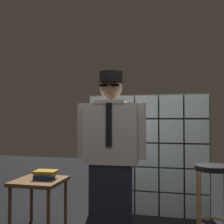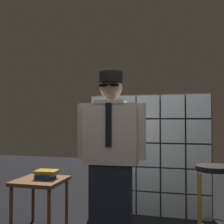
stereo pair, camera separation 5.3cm
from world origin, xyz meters
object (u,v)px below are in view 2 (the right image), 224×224
Objects in this scene: bar_stool at (214,186)px; side_table at (40,186)px; standing_person at (111,156)px; book_stack at (46,174)px.

bar_stool is 1.38× the size of side_table.
standing_person is 2.97× the size of side_table.
bar_stool is at bearing 1.63° from side_table.
standing_person is 0.99m from side_table.
side_table is at bearing -178.37° from bar_stool.
book_stack is at bearing -179.06° from bar_stool.
bar_stool is at bearing 0.94° from book_stack.
bar_stool reaches higher than side_table.
side_table is 0.14m from book_stack.
standing_person reaches higher than bar_stool.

